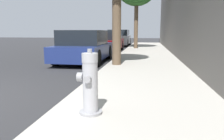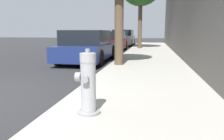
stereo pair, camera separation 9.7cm
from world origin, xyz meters
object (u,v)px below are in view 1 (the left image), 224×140
Objects in this scene: parked_car_near at (85,47)px; parked_car_mid at (106,42)px; fire_hydrant at (90,85)px; parked_car_far at (119,38)px.

parked_car_near is 0.93× the size of parked_car_mid.
parked_car_near is at bearing -89.82° from parked_car_mid.
fire_hydrant is 6.16m from parked_car_near.
parked_car_far is at bearing 89.25° from parked_car_mid.
parked_car_far reaches higher than parked_car_near.
parked_car_mid is at bearing -90.75° from parked_car_far.
fire_hydrant is 0.21× the size of parked_car_far.
parked_car_far reaches higher than fire_hydrant.
parked_car_mid is 0.95× the size of parked_car_far.
parked_car_near is at bearing 106.79° from fire_hydrant.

